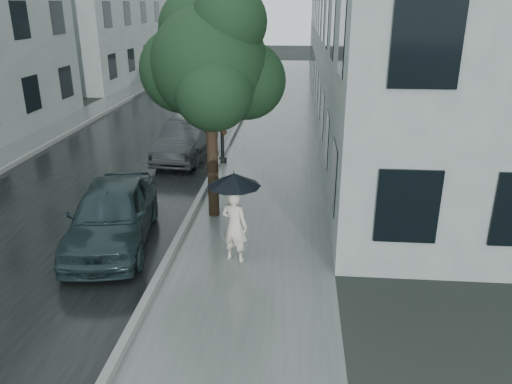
# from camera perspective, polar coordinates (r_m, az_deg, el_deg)

# --- Properties ---
(ground) EXTENTS (120.00, 120.00, 0.00)m
(ground) POSITION_cam_1_polar(r_m,az_deg,el_deg) (9.33, -3.13, -13.65)
(ground) COLOR black
(ground) RESTS_ON ground
(sidewalk) EXTENTS (3.50, 60.00, 0.01)m
(sidewalk) POSITION_cam_1_polar(r_m,az_deg,el_deg) (20.32, 2.22, 5.81)
(sidewalk) COLOR slate
(sidewalk) RESTS_ON ground
(kerb_near) EXTENTS (0.15, 60.00, 0.15)m
(kerb_near) POSITION_cam_1_polar(r_m,az_deg,el_deg) (20.46, -2.91, 6.11)
(kerb_near) COLOR slate
(kerb_near) RESTS_ON ground
(asphalt_road) EXTENTS (6.85, 60.00, 0.00)m
(asphalt_road) POSITION_cam_1_polar(r_m,az_deg,el_deg) (21.23, -12.36, 5.99)
(asphalt_road) COLOR black
(asphalt_road) RESTS_ON ground
(kerb_far) EXTENTS (0.15, 60.00, 0.15)m
(kerb_far) POSITION_cam_1_polar(r_m,az_deg,el_deg) (22.49, -20.98, 6.11)
(kerb_far) COLOR slate
(kerb_far) RESTS_ON ground
(sidewalk_far) EXTENTS (1.70, 60.00, 0.01)m
(sidewalk_far) POSITION_cam_1_polar(r_m,az_deg,el_deg) (22.92, -23.05, 5.89)
(sidewalk_far) COLOR #4C5451
(sidewalk_far) RESTS_ON ground
(building_near) EXTENTS (7.02, 36.00, 9.00)m
(building_near) POSITION_cam_1_polar(r_m,az_deg,el_deg) (27.45, 14.76, 18.61)
(building_near) COLOR #92A09B
(building_near) RESTS_ON ground
(building_far_b) EXTENTS (7.02, 18.00, 8.00)m
(building_far_b) POSITION_cam_1_polar(r_m,az_deg,el_deg) (40.47, -17.62, 18.15)
(building_far_b) COLOR #92A09B
(building_far_b) RESTS_ON ground
(pedestrian) EXTENTS (0.68, 0.56, 1.61)m
(pedestrian) POSITION_cam_1_polar(r_m,az_deg,el_deg) (10.67, -2.48, -3.91)
(pedestrian) COLOR beige
(pedestrian) RESTS_ON sidewalk
(umbrella) EXTENTS (1.48, 1.48, 1.12)m
(umbrella) POSITION_cam_1_polar(r_m,az_deg,el_deg) (10.26, -2.53, 1.42)
(umbrella) COLOR black
(umbrella) RESTS_ON ground
(street_tree) EXTENTS (3.64, 3.31, 5.73)m
(street_tree) POSITION_cam_1_polar(r_m,az_deg,el_deg) (12.39, -5.27, 14.63)
(street_tree) COLOR #332619
(street_tree) RESTS_ON ground
(lamp_post) EXTENTS (0.84, 0.39, 4.70)m
(lamp_post) POSITION_cam_1_polar(r_m,az_deg,el_deg) (17.00, -4.58, 12.09)
(lamp_post) COLOR black
(lamp_post) RESTS_ON ground
(car_near) EXTENTS (2.35, 4.48, 1.45)m
(car_near) POSITION_cam_1_polar(r_m,az_deg,el_deg) (11.93, -16.12, -2.40)
(car_near) COLOR #1C2D30
(car_near) RESTS_ON ground
(car_far) EXTENTS (1.70, 4.15, 1.34)m
(car_far) POSITION_cam_1_polar(r_m,az_deg,el_deg) (18.10, -8.01, 5.93)
(car_far) COLOR #232528
(car_far) RESTS_ON ground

